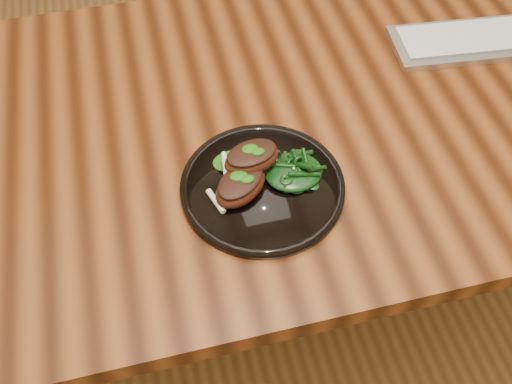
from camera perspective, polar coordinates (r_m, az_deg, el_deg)
desk at (r=1.10m, az=4.11°, el=5.20°), size 1.60×0.80×0.75m
plate at (r=0.91m, az=0.66°, el=0.56°), size 0.26×0.26×0.02m
lamb_chop_front at (r=0.88m, az=-1.59°, el=0.73°), size 0.11×0.11×0.04m
lamb_chop_back at (r=0.89m, az=-0.48°, el=3.48°), size 0.10×0.08×0.04m
herb_smear at (r=0.93m, az=-2.15°, el=3.16°), size 0.07×0.05×0.00m
greens_heap at (r=0.90m, az=3.77°, el=2.26°), size 0.09×0.09×0.04m
keyboard at (r=1.27m, az=22.92°, el=14.02°), size 0.43×0.17×0.02m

